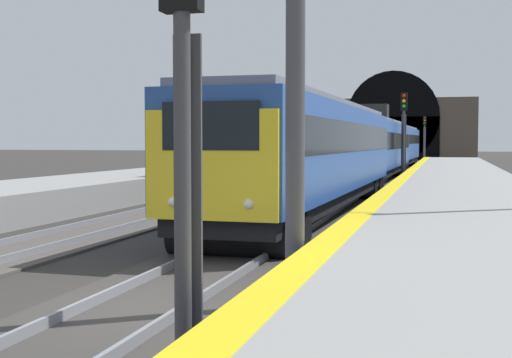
% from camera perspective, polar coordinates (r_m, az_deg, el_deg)
% --- Properties ---
extents(ground_plane, '(320.00, 320.00, 0.00)m').
position_cam_1_polar(ground_plane, '(10.33, -9.13, -10.59)').
color(ground_plane, '#302D2B').
extents(platform_right, '(112.00, 4.74, 0.98)m').
position_cam_1_polar(platform_right, '(9.35, 18.14, -9.10)').
color(platform_right, gray).
rests_on(platform_right, ground_plane).
extents(platform_right_edge_strip, '(112.00, 0.50, 0.01)m').
position_cam_1_polar(platform_right_edge_strip, '(9.39, 5.10, -5.84)').
color(platform_right_edge_strip, yellow).
rests_on(platform_right_edge_strip, platform_right).
extents(track_main_line, '(160.00, 3.09, 0.21)m').
position_cam_1_polar(track_main_line, '(10.32, -9.13, -10.37)').
color(track_main_line, '#383533').
rests_on(track_main_line, ground_plane).
extents(train_main_approaching, '(58.10, 3.23, 4.62)m').
position_cam_1_polar(train_main_approaching, '(41.62, 9.58, 2.66)').
color(train_main_approaching, '#264C99').
rests_on(train_main_approaching, ground_plane).
extents(train_adjacent_platform, '(41.82, 3.06, 4.78)m').
position_cam_1_polar(train_adjacent_platform, '(48.59, 4.61, 2.87)').
color(train_adjacent_platform, '#235638').
rests_on(train_adjacent_platform, ground_plane).
extents(railway_signal_near, '(0.39, 0.38, 4.69)m').
position_cam_1_polar(railway_signal_near, '(6.56, -6.06, 6.79)').
color(railway_signal_near, '#38383D').
rests_on(railway_signal_near, ground_plane).
extents(railway_signal_mid, '(0.39, 0.38, 5.27)m').
position_cam_1_polar(railway_signal_mid, '(41.37, 12.05, 4.10)').
color(railway_signal_mid, '#38383D').
rests_on(railway_signal_mid, ground_plane).
extents(railway_signal_far, '(0.39, 0.38, 5.31)m').
position_cam_1_polar(railway_signal_far, '(82.20, 13.69, 3.58)').
color(railway_signal_far, '#4C4C54').
rests_on(railway_signal_far, ground_plane).
extents(tunnel_portal, '(2.67, 20.91, 11.71)m').
position_cam_1_polar(tunnel_portal, '(91.74, 11.22, 4.06)').
color(tunnel_portal, '#51473D').
rests_on(tunnel_portal, ground_plane).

